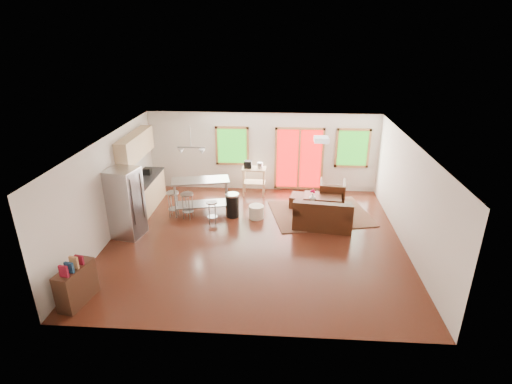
# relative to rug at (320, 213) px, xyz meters

# --- Properties ---
(floor) EXTENTS (7.50, 7.00, 0.02)m
(floor) POSITION_rel_rug_xyz_m (-1.81, -1.63, -0.02)
(floor) COLOR #36160D
(floor) RESTS_ON ground
(ceiling) EXTENTS (7.50, 7.00, 0.02)m
(ceiling) POSITION_rel_rug_xyz_m (-1.81, -1.63, 2.60)
(ceiling) COLOR silver
(ceiling) RESTS_ON ground
(back_wall) EXTENTS (7.50, 0.02, 2.60)m
(back_wall) POSITION_rel_rug_xyz_m (-1.81, 1.88, 1.29)
(back_wall) COLOR beige
(back_wall) RESTS_ON ground
(left_wall) EXTENTS (0.02, 7.00, 2.60)m
(left_wall) POSITION_rel_rug_xyz_m (-5.57, -1.63, 1.29)
(left_wall) COLOR beige
(left_wall) RESTS_ON ground
(right_wall) EXTENTS (0.02, 7.00, 2.60)m
(right_wall) POSITION_rel_rug_xyz_m (1.95, -1.63, 1.29)
(right_wall) COLOR beige
(right_wall) RESTS_ON ground
(front_wall) EXTENTS (7.50, 0.02, 2.60)m
(front_wall) POSITION_rel_rug_xyz_m (-1.81, -5.14, 1.29)
(front_wall) COLOR beige
(front_wall) RESTS_ON ground
(window_left) EXTENTS (1.10, 0.05, 1.30)m
(window_left) POSITION_rel_rug_xyz_m (-2.81, 1.83, 1.49)
(window_left) COLOR #185F11
(window_left) RESTS_ON back_wall
(french_doors) EXTENTS (1.60, 0.05, 2.10)m
(french_doors) POSITION_rel_rug_xyz_m (-0.61, 1.83, 1.09)
(french_doors) COLOR #C40607
(french_doors) RESTS_ON back_wall
(window_right) EXTENTS (1.10, 0.05, 1.30)m
(window_right) POSITION_rel_rug_xyz_m (1.09, 1.83, 1.49)
(window_right) COLOR #185F11
(window_right) RESTS_ON back_wall
(rug) EXTENTS (3.15, 2.66, 0.03)m
(rug) POSITION_rel_rug_xyz_m (0.00, 0.00, 0.00)
(rug) COLOR #485734
(rug) RESTS_ON floor
(loveseat) EXTENTS (1.67, 1.07, 0.84)m
(loveseat) POSITION_rel_rug_xyz_m (-0.02, -0.83, 0.32)
(loveseat) COLOR black
(loveseat) RESTS_ON floor
(coffee_table) EXTENTS (1.18, 0.79, 0.44)m
(coffee_table) POSITION_rel_rug_xyz_m (0.08, 0.33, 0.37)
(coffee_table) COLOR #361F14
(coffee_table) RESTS_ON floor
(armchair) EXTENTS (0.84, 0.80, 0.79)m
(armchair) POSITION_rel_rug_xyz_m (0.42, 0.87, 0.38)
(armchair) COLOR black
(armchair) RESTS_ON floor
(ottoman) EXTENTS (0.69, 0.69, 0.38)m
(ottoman) POSITION_rel_rug_xyz_m (-0.58, 0.47, 0.18)
(ottoman) COLOR black
(ottoman) RESTS_ON floor
(pouf) EXTENTS (0.56, 0.56, 0.38)m
(pouf) POSITION_rel_rug_xyz_m (-1.86, -0.38, 0.18)
(pouf) COLOR silver
(pouf) RESTS_ON floor
(vase) EXTENTS (0.26, 0.27, 0.35)m
(vase) POSITION_rel_rug_xyz_m (-0.25, 0.07, 0.51)
(vase) COLOR silver
(vase) RESTS_ON coffee_table
(book) EXTENTS (0.21, 0.11, 0.29)m
(book) POSITION_rel_rug_xyz_m (0.31, 0.27, 0.53)
(book) COLOR maroon
(book) RESTS_ON coffee_table
(cabinets) EXTENTS (0.64, 2.24, 2.30)m
(cabinets) POSITION_rel_rug_xyz_m (-5.30, 0.07, 0.91)
(cabinets) COLOR tan
(cabinets) RESTS_ON floor
(refrigerator) EXTENTS (0.87, 0.85, 1.84)m
(refrigerator) POSITION_rel_rug_xyz_m (-5.15, -1.63, 0.91)
(refrigerator) COLOR #B7BABC
(refrigerator) RESTS_ON floor
(island) EXTENTS (1.74, 1.00, 1.04)m
(island) POSITION_rel_rug_xyz_m (-3.50, -0.13, 0.70)
(island) COLOR #B7BABC
(island) RESTS_ON floor
(cup) EXTENTS (0.11, 0.09, 0.11)m
(cup) POSITION_rel_rug_xyz_m (-3.16, -0.05, 0.99)
(cup) COLOR silver
(cup) RESTS_ON island
(bar_stool_a) EXTENTS (0.37, 0.37, 0.75)m
(bar_stool_a) POSITION_rel_rug_xyz_m (-4.26, -0.42, 0.54)
(bar_stool_a) COLOR #B7BABC
(bar_stool_a) RESTS_ON floor
(bar_stool_b) EXTENTS (0.44, 0.44, 0.77)m
(bar_stool_b) POSITION_rel_rug_xyz_m (-3.82, -0.54, 0.56)
(bar_stool_b) COLOR #B7BABC
(bar_stool_b) RESTS_ON floor
(bar_stool_c) EXTENTS (0.35, 0.35, 0.65)m
(bar_stool_c) POSITION_rel_rug_xyz_m (-3.07, -0.80, 0.47)
(bar_stool_c) COLOR #B7BABC
(bar_stool_c) RESTS_ON floor
(trash_can) EXTENTS (0.48, 0.48, 0.71)m
(trash_can) POSITION_rel_rug_xyz_m (-2.56, -0.33, 0.34)
(trash_can) COLOR black
(trash_can) RESTS_ON floor
(kitchen_cart) EXTENTS (0.77, 0.51, 1.15)m
(kitchen_cart) POSITION_rel_rug_xyz_m (-2.08, 1.35, 0.77)
(kitchen_cart) COLOR tan
(kitchen_cart) RESTS_ON floor
(bookshelf) EXTENTS (0.50, 0.94, 1.05)m
(bookshelf) POSITION_rel_rug_xyz_m (-5.16, -4.42, 0.40)
(bookshelf) COLOR #361F14
(bookshelf) RESTS_ON floor
(ceiling_flush) EXTENTS (0.35, 0.35, 0.12)m
(ceiling_flush) POSITION_rel_rug_xyz_m (-0.21, -1.03, 2.52)
(ceiling_flush) COLOR white
(ceiling_flush) RESTS_ON ceiling
(pendant_light) EXTENTS (0.80, 0.18, 0.79)m
(pendant_light) POSITION_rel_rug_xyz_m (-3.71, -0.13, 1.88)
(pendant_light) COLOR gray
(pendant_light) RESTS_ON ceiling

